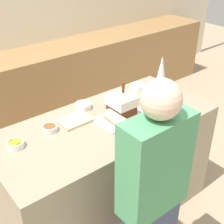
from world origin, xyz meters
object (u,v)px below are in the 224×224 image
(candy_bowl_center_rear, at_px, (138,87))
(person, at_px, (152,199))
(candy_bowl_behind_tray, at_px, (83,106))
(cookbook, at_px, (75,120))
(candy_bowl_beside_tree, at_px, (50,128))
(baking_tray, at_px, (121,118))
(decorative_tree, at_px, (161,78))
(candy_bowl_near_tray_right, at_px, (15,144))
(gingerbread_house, at_px, (122,106))

(candy_bowl_center_rear, relative_size, person, 0.08)
(candy_bowl_behind_tray, bearing_deg, candy_bowl_center_rear, -2.56)
(candy_bowl_center_rear, bearing_deg, cookbook, -172.32)
(candy_bowl_center_rear, distance_m, person, 1.19)
(candy_bowl_beside_tree, bearing_deg, person, -77.56)
(baking_tray, xyz_separation_m, person, (-0.32, -0.65, -0.12))
(decorative_tree, bearing_deg, candy_bowl_near_tray_right, 174.20)
(candy_bowl_beside_tree, xyz_separation_m, candy_bowl_near_tray_right, (-0.27, -0.03, 0.00))
(baking_tray, bearing_deg, candy_bowl_behind_tray, 114.85)
(candy_bowl_behind_tray, distance_m, person, 0.97)
(decorative_tree, bearing_deg, baking_tray, -175.92)
(cookbook, bearing_deg, decorative_tree, -11.31)
(gingerbread_house, bearing_deg, person, -116.16)
(candy_bowl_behind_tray, xyz_separation_m, cookbook, (-0.16, -0.12, -0.02))
(candy_bowl_beside_tree, relative_size, cookbook, 0.46)
(candy_bowl_near_tray_right, distance_m, person, 0.93)
(gingerbread_house, bearing_deg, baking_tray, -144.55)
(decorative_tree, distance_m, candy_bowl_near_tray_right, 1.23)
(candy_bowl_beside_tree, height_order, candy_bowl_center_rear, candy_bowl_center_rear)
(baking_tray, distance_m, candy_bowl_behind_tray, 0.33)
(candy_bowl_near_tray_right, bearing_deg, candy_bowl_behind_tray, 13.13)
(candy_bowl_beside_tree, relative_size, candy_bowl_center_rear, 0.85)
(gingerbread_house, xyz_separation_m, cookbook, (-0.30, 0.18, -0.09))
(gingerbread_house, bearing_deg, candy_bowl_center_rear, 33.10)
(person, bearing_deg, candy_bowl_beside_tree, 102.44)
(candy_bowl_center_rear, bearing_deg, decorative_tree, -85.76)
(candy_bowl_center_rear, bearing_deg, gingerbread_house, -146.90)
(candy_bowl_behind_tray, relative_size, person, 0.08)
(person, bearing_deg, decorative_tree, 41.78)
(candy_bowl_center_rear, height_order, cookbook, candy_bowl_center_rear)
(candy_bowl_beside_tree, bearing_deg, baking_tray, -20.30)
(candy_bowl_near_tray_right, height_order, candy_bowl_center_rear, candy_bowl_center_rear)
(gingerbread_house, xyz_separation_m, candy_bowl_beside_tree, (-0.50, 0.19, -0.08))
(gingerbread_house, distance_m, decorative_tree, 0.45)
(gingerbread_house, xyz_separation_m, candy_bowl_behind_tray, (-0.14, 0.30, -0.08))
(candy_bowl_beside_tree, distance_m, candy_bowl_center_rear, 0.93)
(decorative_tree, height_order, person, person)
(baking_tray, height_order, candy_bowl_beside_tree, candy_bowl_beside_tree)
(candy_bowl_beside_tree, bearing_deg, decorative_tree, -9.27)
(decorative_tree, height_order, candy_bowl_near_tray_right, decorative_tree)
(person, bearing_deg, cookbook, 88.53)
(gingerbread_house, height_order, candy_bowl_behind_tray, gingerbread_house)
(decorative_tree, relative_size, candy_bowl_beside_tree, 3.50)
(candy_bowl_beside_tree, relative_size, person, 0.07)
(person, bearing_deg, candy_bowl_near_tray_right, 119.42)
(gingerbread_house, xyz_separation_m, decorative_tree, (0.44, 0.03, 0.09))
(cookbook, xyz_separation_m, person, (-0.02, -0.83, -0.12))
(person, bearing_deg, gingerbread_house, 63.84)
(decorative_tree, bearing_deg, person, -138.22)
(gingerbread_house, distance_m, candy_bowl_center_rear, 0.51)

